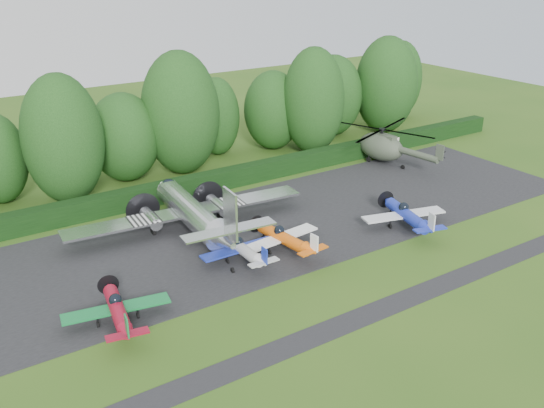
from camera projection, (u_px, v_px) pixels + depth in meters
ground at (311, 280)px, 46.51m from camera, size 160.00×160.00×0.00m
apron at (245, 233)px, 54.21m from camera, size 70.00×18.00×0.01m
taxiway_verge at (363, 316)px, 41.89m from camera, size 70.00×2.00×0.00m
hedgerow at (190, 195)px, 62.69m from camera, size 90.00×1.60×2.00m
transport_plane at (193, 213)px, 53.48m from camera, size 22.28×17.09×7.14m
light_plane_red at (117, 310)px, 40.55m from camera, size 7.25×7.62×2.78m
light_plane_white at (242, 249)px, 49.02m from camera, size 6.79×7.13×2.61m
light_plane_orange at (284, 238)px, 50.64m from camera, size 7.45×7.83×2.86m
light_plane_blue at (407, 215)px, 54.86m from camera, size 7.93×8.34×3.05m
helicopter at (382, 144)px, 71.66m from camera, size 12.91×15.11×4.16m
sign_board at (389, 145)px, 74.56m from camera, size 3.52×0.13×1.98m
tree_1 at (273, 110)px, 75.81m from camera, size 7.33×7.33×9.92m
tree_2 at (63, 140)px, 58.68m from camera, size 7.84×7.84×12.98m
tree_5 at (124, 137)px, 65.19m from camera, size 7.66×7.66×9.70m
tree_6 at (386, 85)px, 82.31m from camera, size 8.42×8.42×13.14m
tree_7 at (399, 80)px, 89.97m from camera, size 6.59×6.59×11.45m
tree_8 at (180, 113)px, 66.59m from camera, size 8.64×8.64×13.77m
tree_9 at (217, 117)px, 73.57m from camera, size 5.58×5.58×9.58m
tree_10 at (333, 96)px, 81.34m from camera, size 7.97×7.97×10.88m
tree_12 at (313, 101)px, 73.59m from camera, size 7.57×7.57×13.08m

